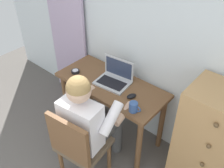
# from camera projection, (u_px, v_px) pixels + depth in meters

# --- Properties ---
(wall_back) EXTENTS (4.80, 0.05, 2.50)m
(wall_back) POSITION_uv_depth(u_px,v_px,m) (151.00, 32.00, 2.35)
(wall_back) COLOR silver
(wall_back) RESTS_ON ground_plane
(curtain_panel) EXTENTS (0.61, 0.03, 2.13)m
(curtain_panel) POSITION_uv_depth(u_px,v_px,m) (66.00, 21.00, 3.02)
(curtain_panel) COLOR #B29EBC
(curtain_panel) RESTS_ON ground_plane
(desk) EXTENTS (1.18, 0.52, 0.73)m
(desk) POSITION_uv_depth(u_px,v_px,m) (111.00, 93.00, 2.65)
(desk) COLOR brown
(desk) RESTS_ON ground_plane
(dresser) EXTENTS (0.60, 0.45, 1.13)m
(dresser) POSITION_uv_depth(u_px,v_px,m) (214.00, 147.00, 2.14)
(dresser) COLOR tan
(dresser) RESTS_ON ground_plane
(chair) EXTENTS (0.47, 0.45, 0.89)m
(chair) POSITION_uv_depth(u_px,v_px,m) (79.00, 145.00, 2.23)
(chair) COLOR brown
(chair) RESTS_ON ground_plane
(person_seated) EXTENTS (0.58, 0.61, 1.21)m
(person_seated) POSITION_uv_depth(u_px,v_px,m) (90.00, 119.00, 2.25)
(person_seated) COLOR #4C4C4C
(person_seated) RESTS_ON ground_plane
(laptop) EXTENTS (0.37, 0.29, 0.24)m
(laptop) POSITION_uv_depth(u_px,v_px,m) (114.00, 78.00, 2.57)
(laptop) COLOR #B7BABF
(laptop) RESTS_ON desk
(computer_mouse) EXTENTS (0.09, 0.12, 0.03)m
(computer_mouse) POSITION_uv_depth(u_px,v_px,m) (132.00, 96.00, 2.39)
(computer_mouse) COLOR black
(computer_mouse) RESTS_ON desk
(desk_clock) EXTENTS (0.09, 0.09, 0.03)m
(desk_clock) POSITION_uv_depth(u_px,v_px,m) (75.00, 71.00, 2.72)
(desk_clock) COLOR black
(desk_clock) RESTS_ON desk
(coffee_mug) EXTENTS (0.12, 0.08, 0.09)m
(coffee_mug) POSITION_uv_depth(u_px,v_px,m) (134.00, 107.00, 2.22)
(coffee_mug) COLOR #33518C
(coffee_mug) RESTS_ON desk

